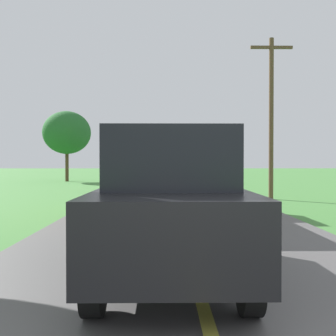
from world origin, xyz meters
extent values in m
cube|color=#2D2D30|center=(-0.60, 10.12, 0.68)|extent=(0.90, 5.51, 0.24)
cube|color=brown|center=(-0.60, 10.12, 0.88)|extent=(2.30, 5.80, 0.20)
cube|color=gold|center=(-0.60, 12.07, 1.93)|extent=(2.10, 1.90, 1.90)
cube|color=black|center=(-0.60, 13.03, 2.26)|extent=(1.78, 0.02, 0.76)
cube|color=brown|center=(-1.71, 9.15, 1.53)|extent=(0.08, 3.85, 1.10)
cube|color=brown|center=(0.51, 9.15, 1.53)|extent=(0.08, 3.85, 1.10)
cube|color=brown|center=(-0.60, 7.26, 1.53)|extent=(2.30, 0.08, 1.10)
cube|color=brown|center=(-0.60, 11.03, 1.53)|extent=(2.30, 0.08, 1.10)
cylinder|color=black|center=(-1.65, 11.92, 0.58)|extent=(0.28, 1.00, 1.00)
cylinder|color=black|center=(0.45, 11.92, 0.58)|extent=(0.28, 1.00, 1.00)
cylinder|color=black|center=(-1.65, 8.53, 0.58)|extent=(0.28, 1.00, 1.00)
cylinder|color=black|center=(0.45, 8.53, 0.58)|extent=(0.28, 1.00, 1.00)
ellipsoid|color=#8AC135|center=(-1.23, 9.72, 1.16)|extent=(0.42, 0.45, 0.36)
ellipsoid|color=#8AB823|center=(-1.49, 8.50, 1.47)|extent=(0.55, 0.68, 0.37)
ellipsoid|color=#8AB828|center=(-0.39, 9.35, 1.46)|extent=(0.42, 0.53, 0.52)
ellipsoid|color=#9DBF36|center=(-0.96, 7.93, 1.17)|extent=(0.41, 0.43, 0.39)
ellipsoid|color=#9BBD23|center=(-1.17, 10.27, 1.78)|extent=(0.47, 0.51, 0.49)
ellipsoid|color=#9CC52C|center=(-1.22, 9.29, 1.18)|extent=(0.46, 0.47, 0.50)
ellipsoid|color=#A0B91E|center=(-0.91, 10.29, 1.80)|extent=(0.49, 0.48, 0.45)
ellipsoid|color=#99BF28|center=(-0.73, 10.13, 1.48)|extent=(0.54, 0.55, 0.41)
ellipsoid|color=#93C022|center=(-1.14, 8.82, 1.18)|extent=(0.53, 0.68, 0.43)
ellipsoid|color=#89BD34|center=(-0.17, 8.22, 1.79)|extent=(0.59, 0.75, 0.36)
ellipsoid|color=#91BB2A|center=(-0.35, 9.44, 1.14)|extent=(0.59, 0.67, 0.52)
ellipsoid|color=#9CB730|center=(0.27, 9.79, 1.16)|extent=(0.42, 0.42, 0.44)
cube|color=#2D2D30|center=(-0.66, 22.87, 0.68)|extent=(0.90, 5.51, 0.24)
cube|color=brown|center=(-0.66, 22.87, 0.88)|extent=(2.30, 5.80, 0.20)
cube|color=silver|center=(-0.66, 24.82, 1.93)|extent=(2.10, 1.90, 1.90)
cube|color=black|center=(-0.66, 25.77, 2.26)|extent=(1.78, 0.02, 0.76)
cube|color=maroon|center=(-1.77, 21.89, 1.53)|extent=(0.08, 3.85, 1.10)
cube|color=maroon|center=(0.45, 21.89, 1.53)|extent=(0.08, 3.85, 1.10)
cube|color=maroon|center=(-0.66, 20.01, 1.53)|extent=(2.30, 0.08, 1.10)
cube|color=maroon|center=(-0.66, 23.78, 1.53)|extent=(2.30, 0.08, 1.10)
cylinder|color=black|center=(-1.71, 24.67, 0.58)|extent=(0.28, 1.00, 1.00)
cylinder|color=black|center=(0.39, 24.67, 0.58)|extent=(0.28, 1.00, 1.00)
cylinder|color=black|center=(-1.71, 21.27, 0.58)|extent=(0.28, 1.00, 1.00)
cylinder|color=black|center=(0.39, 21.27, 0.58)|extent=(0.28, 1.00, 1.00)
ellipsoid|color=#99B634|center=(-0.51, 21.71, 1.47)|extent=(0.51, 0.57, 0.43)
ellipsoid|color=#9FBD20|center=(0.14, 21.60, 1.47)|extent=(0.48, 0.46, 0.49)
ellipsoid|color=#8CC42C|center=(-0.16, 22.81, 1.18)|extent=(0.60, 0.65, 0.40)
ellipsoid|color=#9EB42E|center=(-1.12, 21.08, 1.48)|extent=(0.41, 0.50, 0.40)
ellipsoid|color=#8DBB2C|center=(-0.60, 22.96, 1.78)|extent=(0.57, 0.66, 0.49)
ellipsoid|color=#91B733|center=(-0.79, 23.04, 1.14)|extent=(0.42, 0.38, 0.38)
ellipsoid|color=#92BA30|center=(-1.05, 21.58, 1.15)|extent=(0.55, 0.71, 0.48)
ellipsoid|color=#9BC127|center=(-0.93, 21.36, 1.17)|extent=(0.46, 0.48, 0.51)
cylinder|color=brown|center=(4.27, 15.13, 3.49)|extent=(0.20, 0.20, 6.97)
cube|color=brown|center=(4.27, 15.13, 6.57)|extent=(1.82, 0.12, 0.12)
cylinder|color=#4C3823|center=(-8.51, 30.91, 1.25)|extent=(0.28, 0.28, 2.51)
ellipsoid|color=#236028|center=(-8.51, 30.91, 4.11)|extent=(3.99, 3.99, 3.59)
cube|color=black|center=(-0.34, 3.65, 0.90)|extent=(1.70, 4.10, 0.80)
cube|color=black|center=(-0.34, 3.45, 1.65)|extent=(1.44, 2.05, 0.70)
cylinder|color=black|center=(-1.11, 4.92, 0.40)|extent=(0.20, 0.64, 0.64)
cylinder|color=black|center=(0.43, 4.92, 0.40)|extent=(0.20, 0.64, 0.64)
cylinder|color=black|center=(-1.11, 2.38, 0.40)|extent=(0.20, 0.64, 0.64)
cylinder|color=black|center=(0.43, 2.38, 0.40)|extent=(0.20, 0.64, 0.64)
camera|label=1|loc=(-0.42, -1.40, 1.61)|focal=40.93mm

